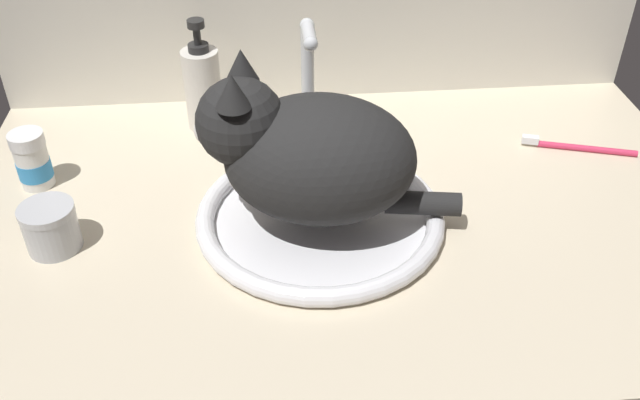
# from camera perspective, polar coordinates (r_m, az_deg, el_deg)

# --- Properties ---
(countertop) EXTENTS (1.10, 0.69, 0.03)m
(countertop) POSITION_cam_1_polar(r_m,az_deg,el_deg) (1.00, 1.98, -1.65)
(countertop) COLOR beige
(countertop) RESTS_ON ground
(sink_basin) EXTENTS (0.34, 0.34, 0.03)m
(sink_basin) POSITION_cam_1_polar(r_m,az_deg,el_deg) (0.96, -0.00, -1.38)
(sink_basin) COLOR white
(sink_basin) RESTS_ON countertop
(faucet) EXTENTS (0.21, 0.09, 0.21)m
(faucet) POSITION_cam_1_polar(r_m,az_deg,el_deg) (1.09, -0.97, 8.03)
(faucet) COLOR silver
(faucet) RESTS_ON countertop
(cat) EXTENTS (0.35, 0.23, 0.22)m
(cat) POSITION_cam_1_polar(r_m,az_deg,el_deg) (0.90, -1.34, 3.90)
(cat) COLOR black
(cat) RESTS_ON sink_basin
(pill_bottle) EXTENTS (0.05, 0.05, 0.09)m
(pill_bottle) POSITION_cam_1_polar(r_m,az_deg,el_deg) (1.10, -22.48, 2.94)
(pill_bottle) COLOR white
(pill_bottle) RESTS_ON countertop
(metal_jar) EXTENTS (0.07, 0.07, 0.07)m
(metal_jar) POSITION_cam_1_polar(r_m,az_deg,el_deg) (0.97, -21.20, -2.10)
(metal_jar) COLOR #B2B5BA
(metal_jar) RESTS_ON countertop
(soap_pump_bottle) EXTENTS (0.06, 0.06, 0.19)m
(soap_pump_bottle) POSITION_cam_1_polar(r_m,az_deg,el_deg) (1.17, -9.58, 9.10)
(soap_pump_bottle) COLOR silver
(soap_pump_bottle) RESTS_ON countertop
(toothbrush) EXTENTS (0.17, 0.06, 0.02)m
(toothbrush) POSITION_cam_1_polar(r_m,az_deg,el_deg) (1.19, 20.22, 4.11)
(toothbrush) COLOR #D83359
(toothbrush) RESTS_ON countertop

